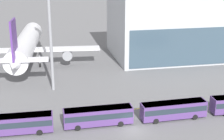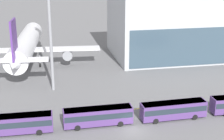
% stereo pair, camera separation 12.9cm
% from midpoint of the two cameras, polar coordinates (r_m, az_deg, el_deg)
% --- Properties ---
extents(ground_plane, '(440.00, 440.00, 0.00)m').
position_cam_midpoint_polar(ground_plane, '(57.94, 3.58, -9.99)').
color(ground_plane, slate).
extents(airliner_at_gate_near, '(38.88, 41.81, 15.08)m').
position_cam_midpoint_polar(airliner_at_gate_near, '(92.30, -14.16, 3.97)').
color(airliner_at_gate_near, white).
rests_on(airliner_at_gate_near, ground_plane).
extents(airliner_at_gate_far, '(35.28, 36.07, 15.04)m').
position_cam_midpoint_polar(airliner_at_gate_far, '(111.69, 16.76, 6.00)').
color(airliner_at_gate_far, silver).
rests_on(airliner_at_gate_far, ground_plane).
extents(shuttle_bus_0, '(11.82, 2.78, 3.21)m').
position_cam_midpoint_polar(shuttle_bus_0, '(58.10, -15.62, -8.51)').
color(shuttle_bus_0, '#56387A').
rests_on(shuttle_bus_0, ground_plane).
extents(shuttle_bus_1, '(11.79, 2.65, 3.21)m').
position_cam_midpoint_polar(shuttle_bus_1, '(58.63, -2.28, -7.55)').
color(shuttle_bus_1, '#56387A').
rests_on(shuttle_bus_1, ground_plane).
extents(shuttle_bus_2, '(11.84, 2.85, 3.21)m').
position_cam_midpoint_polar(shuttle_bus_2, '(61.87, 10.23, -6.42)').
color(shuttle_bus_2, '#56387A').
rests_on(shuttle_bus_2, ground_plane).
extents(floodlight_mast, '(2.45, 2.45, 29.11)m').
position_cam_midpoint_polar(floodlight_mast, '(71.64, -10.39, 9.99)').
color(floodlight_mast, gray).
rests_on(floodlight_mast, ground_plane).
extents(lane_stripe_2, '(6.98, 1.85, 0.01)m').
position_cam_midpoint_polar(lane_stripe_2, '(65.23, 3.27, -6.64)').
color(lane_stripe_2, yellow).
rests_on(lane_stripe_2, ground_plane).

